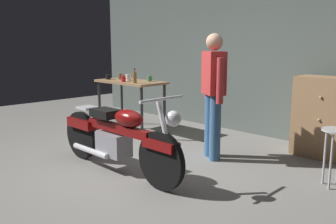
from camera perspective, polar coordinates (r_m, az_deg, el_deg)
ground_plane at (r=4.42m, az=-6.04°, el=-9.59°), size 12.00×12.00×0.00m
back_wall at (r=6.30m, az=14.06°, el=10.56°), size 8.00×0.12×3.10m
workbench at (r=6.40m, az=-5.98°, el=3.96°), size 1.30×0.64×0.90m
motorcycle at (r=4.34m, az=-8.16°, el=-3.82°), size 2.19×0.60×1.00m
person_standing at (r=4.79m, az=7.21°, el=3.37°), size 0.49×0.39×1.67m
shop_stool at (r=4.25m, az=25.17°, el=-4.37°), size 0.32×0.32×0.64m
wooden_dresser at (r=5.33m, az=23.77°, el=-0.80°), size 0.80×0.47×1.10m
mug_white_ceramic at (r=6.39m, az=-6.33°, el=5.47°), size 0.13×0.09×0.11m
mug_green_speckled at (r=6.24m, az=-2.93°, el=5.34°), size 0.11×0.08×0.10m
mug_brown_stoneware at (r=6.65m, az=-7.57°, el=5.62°), size 0.12×0.08×0.11m
mug_red_diner at (r=6.19m, az=-7.08°, el=5.27°), size 0.11×0.07×0.11m
mug_black_matte at (r=6.68m, az=-9.47°, el=5.51°), size 0.12×0.09×0.09m
bottle at (r=5.96m, az=-5.30°, el=5.51°), size 0.06×0.06×0.24m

